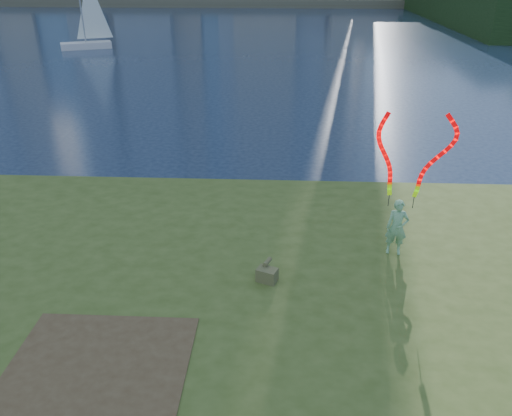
{
  "coord_description": "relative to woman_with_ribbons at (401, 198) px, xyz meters",
  "views": [
    {
      "loc": [
        0.93,
        -9.57,
        7.31
      ],
      "look_at": [
        0.42,
        1.0,
        1.96
      ],
      "focal_mm": 35.0,
      "sensor_mm": 36.0,
      "label": 1
    }
  ],
  "objects": [
    {
      "name": "grassy_knoll",
      "position": [
        -3.81,
        -3.37,
        -1.93
      ],
      "size": [
        20.0,
        18.0,
        0.8
      ],
      "color": "#3A4A1A",
      "rests_on": "ground"
    },
    {
      "name": "woman_with_ribbons",
      "position": [
        0.0,
        0.0,
        0.0
      ],
      "size": [
        1.95,
        0.44,
        3.82
      ],
      "rotation": [
        0.0,
        0.0,
        -0.14
      ],
      "color": "#23762D",
      "rests_on": "grassy_knoll"
    },
    {
      "name": "canvas_bag",
      "position": [
        -3.09,
        -1.37,
        -1.29
      ],
      "size": [
        0.52,
        0.59,
        0.42
      ],
      "rotation": [
        0.0,
        0.0,
        -0.38
      ],
      "color": "#464B2A",
      "rests_on": "grassy_knoll"
    },
    {
      "name": "ground",
      "position": [
        -3.81,
        -1.08,
        -2.27
      ],
      "size": [
        320.0,
        320.0,
        0.0
      ],
      "primitive_type": "plane",
      "color": "#17233A",
      "rests_on": "ground"
    },
    {
      "name": "dirt_patch",
      "position": [
        -6.01,
        -4.28,
        -1.46
      ],
      "size": [
        3.2,
        3.0,
        0.02
      ],
      "primitive_type": "cube",
      "color": "#47331E",
      "rests_on": "grassy_knoll"
    },
    {
      "name": "sailboat",
      "position": [
        -19.89,
        34.5,
        -1.09
      ],
      "size": [
        4.46,
        2.92,
        6.87
      ],
      "rotation": [
        0.0,
        0.0,
        0.4
      ],
      "color": "silver",
      "rests_on": "ground"
    }
  ]
}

